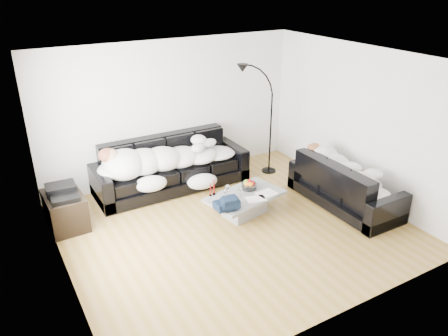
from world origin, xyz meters
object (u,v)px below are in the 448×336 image
candle_left (211,190)px  floor_lamp (271,125)px  wine_glass_c (240,192)px  wine_glass_a (228,190)px  av_cabinet (65,210)px  sofa_right (345,183)px  fruit_bowl (249,184)px  sleeper_right (347,171)px  coffee_table (245,204)px  stereo (62,191)px  shoes (353,213)px  sofa_back (171,164)px  wine_glass_b (225,194)px  candle_right (214,187)px  sleeper_back (172,155)px

candle_left → floor_lamp: bearing=27.3°
wine_glass_c → floor_lamp: bearing=40.0°
wine_glass_a → av_cabinet: 2.56m
sofa_right → floor_lamp: 1.87m
fruit_bowl → wine_glass_c: 0.31m
candle_left → floor_lamp: size_ratio=0.11×
sleeper_right → coffee_table: bearing=71.2°
fruit_bowl → stereo: 2.95m
wine_glass_a → sleeper_right: bearing=-20.0°
fruit_bowl → shoes: 1.77m
fruit_bowl → av_cabinet: 2.95m
sofa_back → sleeper_right: sofa_back is taller
wine_glass_b → candle_left: bearing=125.5°
wine_glass_c → floor_lamp: size_ratio=0.08×
sleeper_right → shoes: size_ratio=3.74×
wine_glass_c → stereo: 2.75m
sofa_back → wine_glass_a: (0.38, -1.39, -0.00)m
sofa_right → av_cabinet: 4.57m
av_cabinet → sofa_back: bearing=10.0°
candle_right → shoes: candle_right is taller
fruit_bowl → candle_right: size_ratio=0.96×
sofa_back → wine_glass_b: size_ratio=15.41×
sofa_right → wine_glass_a: size_ratio=10.64×
sleeper_right → av_cabinet: bearing=68.7°
floor_lamp → wine_glass_b: bearing=-138.7°
sleeper_right → candle_right: sleeper_right is taller
sofa_right → coffee_table: (-1.65, 0.56, -0.22)m
coffee_table → wine_glass_a: size_ratio=6.59×
sleeper_back → floor_lamp: floor_lamp is taller
coffee_table → wine_glass_b: 0.45m
sleeper_back → shoes: size_ratio=5.15×
wine_glass_a → candle_right: 0.23m
sleeper_right → coffee_table: size_ratio=1.38×
av_cabinet → wine_glass_a: bearing=-24.1°
fruit_bowl → coffee_table: bearing=-139.7°
shoes → av_cabinet: av_cabinet is taller
wine_glass_a → candle_left: bearing=155.5°
sofa_right → candle_right: sofa_right is taller
av_cabinet → stereo: size_ratio=1.81×
sofa_right → floor_lamp: bearing=10.2°
sleeper_back → sleeper_right: 3.05m
coffee_table → fruit_bowl: size_ratio=4.88×
sleeper_back → candle_left: 1.24m
shoes → floor_lamp: bearing=112.3°
sleeper_back → coffee_table: (0.63, -1.46, -0.48)m
candle_left → candle_right: 0.08m
sofa_right → fruit_bowl: (-1.47, 0.71, 0.03)m
shoes → candle_left: bearing=167.0°
sleeper_back → candle_right: 1.23m
fruit_bowl → stereo: (-2.79, 0.95, 0.17)m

